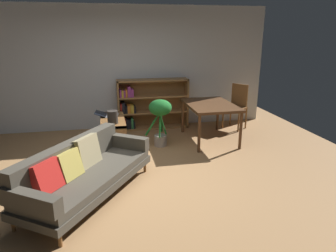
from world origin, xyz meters
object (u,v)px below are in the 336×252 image
fabric_couch (83,171)px  media_console (113,133)px  bookshelf (148,104)px  dining_table (210,107)px  open_laptop (108,115)px  desk_speaker (113,117)px  dining_chair_near (237,104)px  potted_floor_plant (160,114)px

fabric_couch → media_console: fabric_couch is taller
bookshelf → dining_table: bearing=-45.8°
open_laptop → desk_speaker: desk_speaker is taller
bookshelf → dining_chair_near: bearing=-12.3°
media_console → potted_floor_plant: bearing=-4.7°
fabric_couch → potted_floor_plant: 2.18m
fabric_couch → media_console: size_ratio=1.97×
open_laptop → potted_floor_plant: (0.97, -0.29, 0.04)m
media_console → bookshelf: bookshelf is taller
desk_speaker → fabric_couch: bearing=-107.5°
desk_speaker → potted_floor_plant: (0.90, 0.24, -0.05)m
fabric_couch → media_console: bearing=75.5°
open_laptop → dining_chair_near: bearing=10.3°
open_laptop → desk_speaker: size_ratio=2.08×
potted_floor_plant → dining_chair_near: bearing=23.0°
potted_floor_plant → bookshelf: bearing=92.7°
media_console → dining_table: 1.97m
desk_speaker → potted_floor_plant: size_ratio=0.25×
desk_speaker → potted_floor_plant: 0.93m
bookshelf → open_laptop: bearing=-133.5°
dining_chair_near → dining_table: bearing=-142.1°
dining_chair_near → open_laptop: bearing=-169.7°
media_console → open_laptop: (-0.08, 0.22, 0.31)m
dining_chair_near → bookshelf: size_ratio=0.63×
fabric_couch → dining_chair_near: dining_chair_near is taller
open_laptop → dining_table: 2.01m
desk_speaker → potted_floor_plant: bearing=15.0°
desk_speaker → dining_chair_near: (2.82, 1.06, -0.13)m
fabric_couch → potted_floor_plant: potted_floor_plant is taller
fabric_couch → media_console: (0.46, 1.76, -0.08)m
desk_speaker → dining_chair_near: 3.02m
open_laptop → dining_table: (2.01, -0.17, 0.09)m
bookshelf → fabric_couch: bearing=-113.7°
fabric_couch → desk_speaker: desk_speaker is taller
open_laptop → dining_chair_near: (2.90, 0.53, -0.04)m
fabric_couch → dining_table: size_ratio=1.65×
fabric_couch → desk_speaker: 1.55m
dining_table → potted_floor_plant: bearing=-173.2°
desk_speaker → dining_chair_near: size_ratio=0.23×
media_console → desk_speaker: (-0.00, -0.31, 0.40)m
media_console → dining_table: dining_table is taller
media_console → desk_speaker: 0.51m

